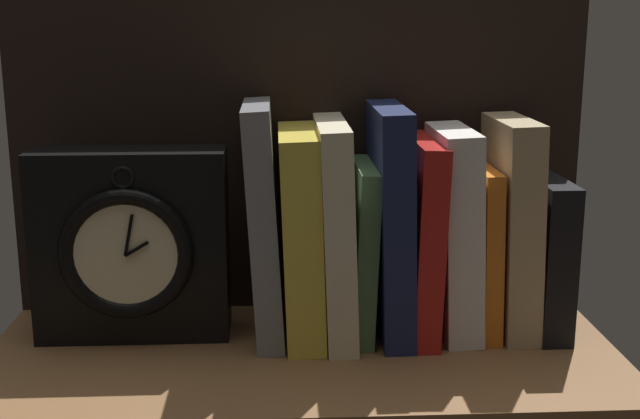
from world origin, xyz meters
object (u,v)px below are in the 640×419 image
Objects in this scene: book_cream_twain at (335,229)px; book_navy_bierce at (390,221)px; book_orange_pandolfini at (482,249)px; book_black_skeptic at (544,254)px; book_white_catcher at (454,231)px; framed_clock at (131,245)px; book_yellow_seinlanguage at (299,234)px; book_tan_shortstories at (511,226)px; book_gray_chess at (264,221)px; book_red_requiem at (420,237)px; book_green_romantic at (362,249)px.

book_navy_bierce reaches higher than book_cream_twain.
book_black_skeptic is (6.94, 0.00, -0.67)cm from book_orange_pandolfini.
book_white_catcher is 1.32× the size of book_black_skeptic.
book_white_catcher is at bearing 0.00° from book_cream_twain.
framed_clock reaches higher than book_black_skeptic.
book_yellow_seinlanguage is 16.82cm from book_white_catcher.
book_tan_shortstories is at bearing 0.54° from framed_clock.
book_black_skeptic is at bearing 0.00° from book_tan_shortstories.
book_navy_bierce reaches higher than book_yellow_seinlanguage.
book_gray_chess is 13.59cm from book_navy_bierce.
book_white_catcher is (16.82, 0.00, 0.03)cm from book_yellow_seinlanguage.
book_red_requiem is 31.10cm from framed_clock.
book_tan_shortstories is at bearing 0.00° from book_cream_twain.
book_navy_bierce is at bearing 180.00° from book_tan_shortstories.
book_orange_pandolfini is at bearing 0.00° from book_yellow_seinlanguage.
book_cream_twain is 16.29cm from book_orange_pandolfini.
book_cream_twain is 1.14× the size of framed_clock.
book_red_requiem is (13.21, 0.00, -0.51)cm from book_yellow_seinlanguage.
book_white_catcher reaches higher than framed_clock.
framed_clock is at bearing -179.41° from book_orange_pandolfini.
book_black_skeptic is at bearing 0.00° from book_orange_pandolfini.
book_gray_chess is 23.97cm from book_orange_pandolfini.
book_white_catcher reaches higher than book_red_requiem.
book_black_skeptic is 44.85cm from framed_clock.
framed_clock reaches higher than book_green_romantic.
book_cream_twain is 3.73cm from book_green_romantic.
book_orange_pandolfini is at bearing 180.00° from book_tan_shortstories.
book_yellow_seinlanguage reaches higher than book_green_romantic.
book_navy_bierce is 1.11× the size of book_white_catcher.
book_tan_shortstories reaches higher than book_black_skeptic.
book_cream_twain reaches higher than book_yellow_seinlanguage.
book_cream_twain reaches higher than book_red_requiem.
book_white_catcher is (20.56, 0.00, -1.38)cm from book_gray_chess.
book_green_romantic is at bearing 180.00° from book_black_skeptic.
book_white_catcher is at bearing -0.00° from book_navy_bierce.
book_red_requiem is at bearing 0.00° from book_cream_twain.
book_green_romantic is 24.74cm from framed_clock.
book_cream_twain reaches higher than book_green_romantic.
book_gray_chess is at bearing 180.00° from book_black_skeptic.
book_tan_shortstories reaches higher than book_green_romantic.
book_black_skeptic is (3.84, 0.00, -3.19)cm from book_tan_shortstories.
framed_clock is (-21.77, -0.39, -1.39)cm from book_cream_twain.
book_gray_chess is 1.12× the size of book_white_catcher.
book_gray_chess is 14.35cm from framed_clock.
book_black_skeptic is (30.66, 0.00, -4.07)cm from book_gray_chess.
book_tan_shortstories is at bearing 0.00° from book_gray_chess.
book_navy_bierce reaches higher than framed_clock.
book_gray_chess is at bearing 1.57° from framed_clock.
book_white_catcher is 0.96× the size of book_tan_shortstories.
book_green_romantic is at bearing 0.00° from book_cream_twain.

